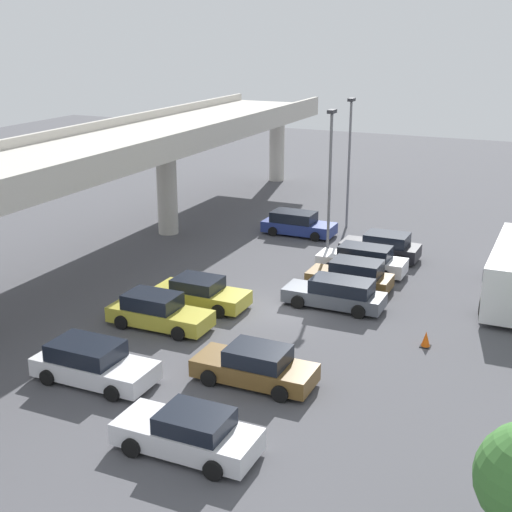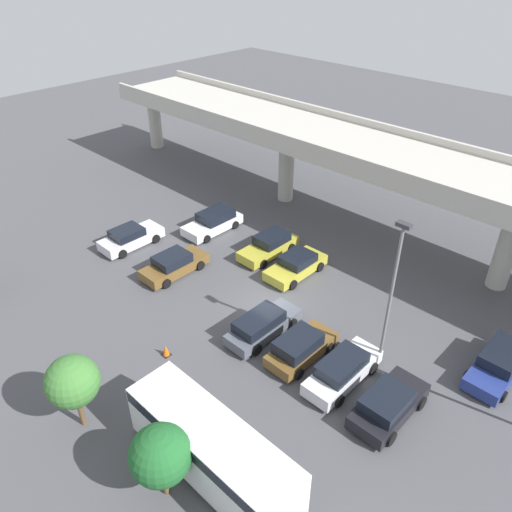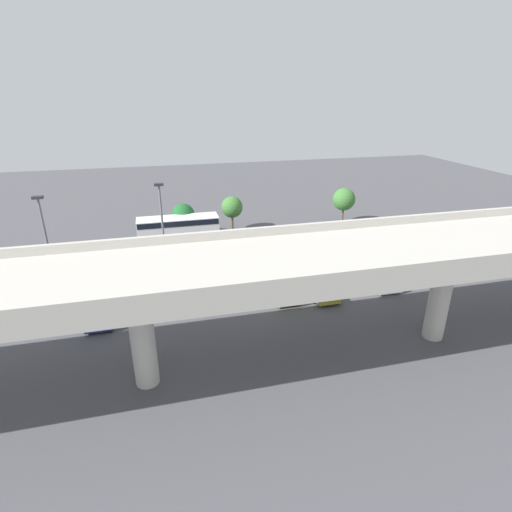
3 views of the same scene
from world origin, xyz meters
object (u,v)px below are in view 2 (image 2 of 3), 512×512
object	(u,v)px
parked_car_1	(213,222)
traffic_cone	(166,351)
parked_car_8	(388,404)
tree_front_far_right	(161,455)
parked_car_0	(130,237)
parked_car_9	(499,364)
parked_car_5	(262,325)
tree_front_centre	(72,382)
parked_car_4	(296,265)
parked_car_3	(269,245)
parked_car_2	(174,264)
shuttle_bus	(212,447)
parked_car_7	(343,370)
lamp_post_near_aisle	(392,289)
parked_car_6	(300,347)

from	to	relation	value
parked_car_1	traffic_cone	size ratio (longest dim) A/B	6.84
parked_car_8	tree_front_far_right	xyz separation A→B (m)	(-4.50, -9.79, 1.72)
parked_car_0	parked_car_9	world-z (taller)	parked_car_9
parked_car_5	traffic_cone	bearing A→B (deg)	151.30
parked_car_0	tree_front_centre	distance (m)	16.23
parked_car_4	parked_car_8	xyz separation A→B (m)	(10.83, -6.14, 0.08)
parked_car_0	parked_car_1	world-z (taller)	parked_car_1
parked_car_3	parked_car_0	bearing A→B (deg)	-52.69
parked_car_2	parked_car_3	distance (m)	6.95
shuttle_bus	tree_front_centre	xyz separation A→B (m)	(-6.32, -2.57, 1.13)
parked_car_2	parked_car_9	xyz separation A→B (m)	(19.61, 5.91, 0.03)
shuttle_bus	traffic_cone	bearing A→B (deg)	-22.43
parked_car_4	parked_car_7	xyz separation A→B (m)	(7.96, -5.81, 0.08)
traffic_cone	parked_car_8	bearing A→B (deg)	23.83
parked_car_5	tree_front_centre	world-z (taller)	tree_front_centre
parked_car_9	lamp_post_near_aisle	size ratio (longest dim) A/B	0.54
parked_car_7	parked_car_8	xyz separation A→B (m)	(2.87, -0.33, 0.01)
parked_car_0	parked_car_9	bearing A→B (deg)	-76.59
parked_car_6	lamp_post_near_aisle	size ratio (longest dim) A/B	0.49
parked_car_2	parked_car_4	xyz separation A→B (m)	(6.03, 5.69, -0.02)
parked_car_8	tree_front_centre	size ratio (longest dim) A/B	1.11
parked_car_4	lamp_post_near_aisle	size ratio (longest dim) A/B	0.53
shuttle_bus	parked_car_0	bearing A→B (deg)	-24.36
parked_car_6	tree_front_centre	size ratio (longest dim) A/B	1.06
parked_car_7	parked_car_9	size ratio (longest dim) A/B	1.03
shuttle_bus	parked_car_8	bearing A→B (deg)	-115.86
parked_car_5	shuttle_bus	size ratio (longest dim) A/B	0.58
parked_car_1	parked_car_6	world-z (taller)	parked_car_6
parked_car_5	parked_car_4	bearing A→B (deg)	22.83
lamp_post_near_aisle	traffic_cone	size ratio (longest dim) A/B	12.50
parked_car_3	parked_car_7	world-z (taller)	parked_car_7
tree_front_centre	shuttle_bus	bearing A→B (deg)	22.13
parked_car_2	shuttle_bus	distance (m)	15.50
parked_car_2	parked_car_4	size ratio (longest dim) A/B	1.02
parked_car_5	parked_car_9	distance (m)	12.69
parked_car_3	parked_car_5	size ratio (longest dim) A/B	0.98
parked_car_3	lamp_post_near_aisle	distance (m)	13.15
parked_car_8	lamp_post_near_aisle	world-z (taller)	lamp_post_near_aisle
tree_front_far_right	parked_car_1	bearing A→B (deg)	132.70
parked_car_2	tree_front_far_right	xyz separation A→B (m)	(12.37, -10.24, 1.78)
parked_car_0	traffic_cone	world-z (taller)	parked_car_0
parked_car_4	shuttle_bus	distance (m)	15.65
parked_car_9	parked_car_4	bearing A→B (deg)	-89.07
parked_car_9	traffic_cone	distance (m)	17.68
parked_car_3	shuttle_bus	size ratio (longest dim) A/B	0.56
lamp_post_near_aisle	tree_front_far_right	bearing A→B (deg)	-100.95
parked_car_4	traffic_cone	size ratio (longest dim) A/B	6.62
parked_car_2	tree_front_far_right	world-z (taller)	tree_front_far_right
parked_car_2	lamp_post_near_aisle	bearing A→B (deg)	-81.62
parked_car_5	tree_front_far_right	world-z (taller)	tree_front_far_right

